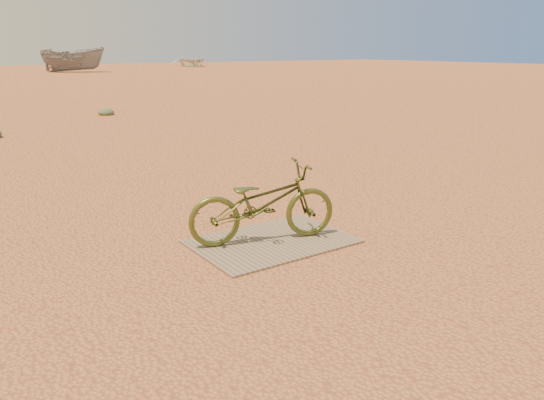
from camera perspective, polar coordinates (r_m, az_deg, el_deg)
ground at (r=5.48m, az=-3.57°, el=-4.17°), size 120.00×120.00×0.00m
plywood_board at (r=5.36m, az=0.00°, el=-4.49°), size 1.55×1.07×0.02m
bicycle at (r=5.23m, az=-0.98°, el=-0.34°), size 1.58×0.92×0.79m
boat_mid_right at (r=45.75m, az=-20.61°, el=13.95°), size 5.20×4.12×1.91m
boat_far_right at (r=57.15m, az=-8.68°, el=14.60°), size 5.55×6.48×1.13m
kale_b at (r=16.34m, az=-17.39°, el=8.72°), size 0.45×0.45×0.25m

